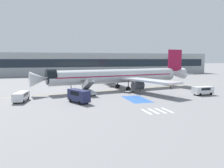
% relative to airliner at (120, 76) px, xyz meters
% --- Properties ---
extents(ground_plane, '(600.00, 600.00, 0.00)m').
position_rel_airliner_xyz_m(ground_plane, '(-1.28, 0.81, -3.62)').
color(ground_plane, slate).
extents(apron_leadline_yellow, '(77.57, 15.98, 0.01)m').
position_rel_airliner_xyz_m(apron_leadline_yellow, '(-0.68, -0.14, -3.61)').
color(apron_leadline_yellow, gold).
rests_on(apron_leadline_yellow, ground_plane).
extents(apron_stand_patch_blue, '(4.05, 8.25, 0.01)m').
position_rel_airliner_xyz_m(apron_stand_patch_blue, '(-0.68, -13.87, -3.61)').
color(apron_stand_patch_blue, '#2856A8').
rests_on(apron_stand_patch_blue, ground_plane).
extents(apron_walkway_bar_0, '(0.44, 3.60, 0.01)m').
position_rel_airliner_xyz_m(apron_walkway_bar_0, '(-3.08, -24.04, -3.61)').
color(apron_walkway_bar_0, silver).
rests_on(apron_walkway_bar_0, ground_plane).
extents(apron_walkway_bar_1, '(0.44, 3.60, 0.01)m').
position_rel_airliner_xyz_m(apron_walkway_bar_1, '(-1.88, -24.04, -3.61)').
color(apron_walkway_bar_1, silver).
rests_on(apron_walkway_bar_1, ground_plane).
extents(apron_walkway_bar_2, '(0.44, 3.60, 0.01)m').
position_rel_airliner_xyz_m(apron_walkway_bar_2, '(-0.68, -24.04, -3.61)').
color(apron_walkway_bar_2, silver).
rests_on(apron_walkway_bar_2, ground_plane).
extents(apron_walkway_bar_3, '(0.44, 3.60, 0.01)m').
position_rel_airliner_xyz_m(apron_walkway_bar_3, '(0.52, -24.04, -3.61)').
color(apron_walkway_bar_3, silver).
rests_on(apron_walkway_bar_3, ground_plane).
extents(airliner, '(44.07, 33.86, 10.78)m').
position_rel_airliner_xyz_m(airliner, '(0.00, 0.00, 0.00)').
color(airliner, silver).
rests_on(airliner, ground_plane).
extents(boarding_stairs_forward, '(3.11, 5.51, 3.92)m').
position_rel_airliner_xyz_m(boarding_stairs_forward, '(-9.29, -6.29, -2.64)').
color(boarding_stairs_forward, '#ADB2BA').
rests_on(boarding_stairs_forward, ground_plane).
extents(fuel_tanker, '(9.86, 3.97, 3.58)m').
position_rel_airliner_xyz_m(fuel_tanker, '(8.97, 24.99, -1.80)').
color(fuel_tanker, '#38383D').
rests_on(fuel_tanker, ground_plane).
extents(service_van_0, '(4.75, 2.27, 1.89)m').
position_rel_airliner_xyz_m(service_van_0, '(15.54, -12.94, -2.47)').
color(service_van_0, silver).
rests_on(service_van_0, ground_plane).
extents(service_van_1, '(2.66, 5.24, 1.78)m').
position_rel_airliner_xyz_m(service_van_1, '(-22.69, -10.53, -2.53)').
color(service_van_1, silver).
rests_on(service_van_1, ground_plane).
extents(service_van_2, '(3.89, 5.40, 2.40)m').
position_rel_airliner_xyz_m(service_van_2, '(-12.28, -14.38, -2.20)').
color(service_van_2, '#1E234C').
rests_on(service_van_2, ground_plane).
extents(baggage_cart, '(2.95, 2.83, 0.87)m').
position_rel_airliner_xyz_m(baggage_cart, '(0.81, -5.22, -3.36)').
color(baggage_cart, gray).
rests_on(baggage_cart, ground_plane).
extents(ground_crew_0, '(0.38, 0.49, 1.74)m').
position_rel_airliner_xyz_m(ground_crew_0, '(13.57, -2.49, -2.61)').
color(ground_crew_0, '#2D2D33').
rests_on(ground_crew_0, ground_plane).
extents(ground_crew_1, '(0.49, 0.43, 1.74)m').
position_rel_airliner_xyz_m(ground_crew_1, '(4.63, -2.87, -2.62)').
color(ground_crew_1, black).
rests_on(ground_crew_1, ground_plane).
extents(ground_crew_2, '(0.49, 0.40, 1.69)m').
position_rel_airliner_xyz_m(ground_crew_2, '(5.97, -1.53, -2.64)').
color(ground_crew_2, black).
rests_on(ground_crew_2, ground_plane).
extents(terminal_building, '(112.22, 12.10, 10.99)m').
position_rel_airliner_xyz_m(terminal_building, '(10.75, 58.42, 1.88)').
color(terminal_building, '#9EA3A8').
rests_on(terminal_building, ground_plane).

